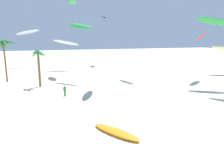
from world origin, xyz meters
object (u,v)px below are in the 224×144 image
object	(u,v)px
palm_tree_1	(39,57)
grounded_kite_0	(116,132)
flying_kite_1	(66,42)
flying_kite_10	(215,21)
flying_kite_0	(201,36)
flying_kite_4	(72,2)
flying_kite_9	(80,26)
flying_kite_8	(27,32)
person_foreground_walker	(65,90)
palm_tree_0	(4,46)
flying_kite_7	(104,17)

from	to	relation	value
palm_tree_1	grounded_kite_0	bearing A→B (deg)	-70.76
flying_kite_1	grounded_kite_0	size ratio (longest dim) A/B	1.87
flying_kite_10	grounded_kite_0	bearing A→B (deg)	-155.43
flying_kite_0	flying_kite_4	distance (m)	28.64
flying_kite_10	flying_kite_4	bearing A→B (deg)	136.93
flying_kite_1	flying_kite_9	size ratio (longest dim) A/B	0.73
flying_kite_1	flying_kite_8	distance (m)	14.83
palm_tree_1	person_foreground_walker	bearing A→B (deg)	-63.44
flying_kite_1	flying_kite_4	distance (m)	11.41
palm_tree_0	flying_kite_1	bearing A→B (deg)	41.00
grounded_kite_0	flying_kite_4	bearing A→B (deg)	88.81
flying_kite_0	flying_kite_4	world-z (taller)	flying_kite_4
flying_kite_4	flying_kite_7	xyz separation A→B (m)	(11.85, 14.22, -1.21)
palm_tree_0	grounded_kite_0	bearing A→B (deg)	-62.83
flying_kite_4	flying_kite_9	world-z (taller)	flying_kite_4
palm_tree_1	grounded_kite_0	world-z (taller)	palm_tree_1
flying_kite_10	grounded_kite_0	distance (m)	26.40
flying_kite_8	grounded_kite_0	world-z (taller)	flying_kite_8
flying_kite_10	person_foreground_walker	size ratio (longest dim) A/B	7.59
flying_kite_0	flying_kite_8	distance (m)	47.13
grounded_kite_0	flying_kite_7	bearing A→B (deg)	74.17
palm_tree_0	flying_kite_0	bearing A→B (deg)	-16.55
flying_kite_8	person_foreground_walker	bearing A→B (deg)	-77.58
palm_tree_1	person_foreground_walker	distance (m)	9.05
palm_tree_1	flying_kite_1	distance (m)	18.21
flying_kite_0	palm_tree_1	bearing A→B (deg)	170.77
flying_kite_0	flying_kite_8	bearing A→B (deg)	137.01
palm_tree_1	grounded_kite_0	xyz separation A→B (m)	(6.82, -19.55, -4.98)
flying_kite_0	grounded_kite_0	size ratio (longest dim) A/B	2.23
flying_kite_4	flying_kite_0	bearing A→B (deg)	-33.37
flying_kite_0	grounded_kite_0	distance (m)	29.12
grounded_kite_0	flying_kite_10	bearing A→B (deg)	24.57
flying_kite_7	grounded_kite_0	distance (m)	48.18
person_foreground_walker	flying_kite_10	bearing A→B (deg)	-5.57
palm_tree_1	flying_kite_8	world-z (taller)	flying_kite_8
flying_kite_1	flying_kite_10	distance (m)	34.84
flying_kite_0	flying_kite_9	distance (m)	24.14
flying_kite_7	grounded_kite_0	size ratio (longest dim) A/B	3.51
flying_kite_1	grounded_kite_0	bearing A→B (deg)	-89.22
flying_kite_7	grounded_kite_0	world-z (taller)	flying_kite_7
person_foreground_walker	grounded_kite_0	bearing A→B (deg)	-75.32
flying_kite_1	flying_kite_7	size ratio (longest dim) A/B	0.53
flying_kite_0	flying_kite_4	bearing A→B (deg)	146.63
flying_kite_8	grounded_kite_0	size ratio (longest dim) A/B	2.54
palm_tree_1	flying_kite_10	world-z (taller)	flying_kite_10
palm_tree_0	flying_kite_1	size ratio (longest dim) A/B	0.96
flying_kite_1	palm_tree_0	bearing A→B (deg)	-139.00
flying_kite_8	grounded_kite_0	bearing A→B (deg)	-76.98
palm_tree_0	flying_kite_9	world-z (taller)	flying_kite_9
palm_tree_0	flying_kite_7	world-z (taller)	flying_kite_7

